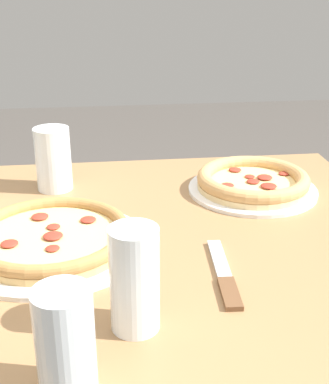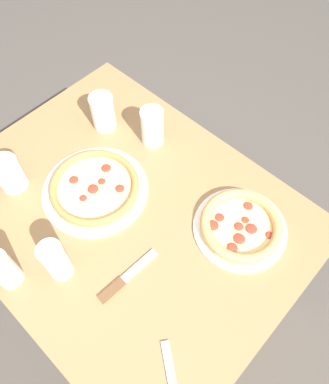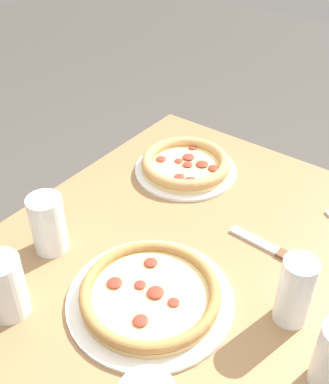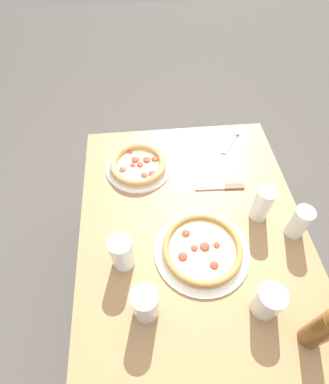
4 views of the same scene
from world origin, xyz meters
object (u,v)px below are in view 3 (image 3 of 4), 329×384
Objects in this scene: glass_cola at (295,293)px; glass_water at (5,288)px; glass_lemonade at (48,226)px; pizza_margherita at (150,295)px; knife at (274,250)px; pizza_salami at (186,165)px.

glass_cola reaches higher than glass_water.
glass_cola is 0.53m from glass_water.
glass_water is at bearing 21.43° from glass_lemonade.
pizza_margherita is 2.26× the size of glass_cola.
glass_cola reaches higher than knife.
pizza_margherita is at bearing 131.38° from glass_water.
glass_cola is 0.73× the size of knife.
knife is (-0.45, 0.33, -0.06)m from glass_water.
knife is at bearing -143.89° from glass_cola.
glass_water reaches higher than pizza_salami.
knife is (0.14, 0.33, -0.02)m from pizza_salami.
glass_lemonade reaches higher than glass_water.
glass_cola is at bearing 105.50° from glass_lemonade.
glass_cola is (0.28, 0.43, 0.05)m from pizza_salami.
glass_water reaches higher than knife.
pizza_salami reaches higher than knife.
glass_lemonade is at bearing -9.09° from pizza_salami.
glass_cola reaches higher than pizza_salami.
glass_cola reaches higher than pizza_margherita.
glass_water is 0.65× the size of knife.
pizza_salami is 0.36m from knife.
glass_cola reaches higher than glass_lemonade.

